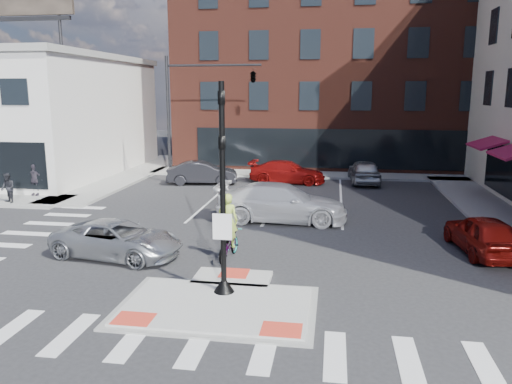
% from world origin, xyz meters
% --- Properties ---
extents(ground, '(120.00, 120.00, 0.00)m').
position_xyz_m(ground, '(0.00, 0.00, 0.00)').
color(ground, '#28282B').
rests_on(ground, ground).
extents(refuge_island, '(5.40, 4.65, 0.13)m').
position_xyz_m(refuge_island, '(0.00, -0.26, 0.05)').
color(refuge_island, gray).
rests_on(refuge_island, ground).
extents(sidewalk_nw, '(23.50, 20.50, 0.15)m').
position_xyz_m(sidewalk_nw, '(-16.76, 15.29, 0.08)').
color(sidewalk_nw, gray).
rests_on(sidewalk_nw, ground).
extents(sidewalk_e, '(3.00, 24.00, 0.15)m').
position_xyz_m(sidewalk_e, '(10.80, 10.00, 0.07)').
color(sidewalk_e, gray).
rests_on(sidewalk_e, ground).
extents(sidewalk_n, '(26.00, 3.00, 0.15)m').
position_xyz_m(sidewalk_n, '(3.00, 22.00, 0.07)').
color(sidewalk_n, gray).
rests_on(sidewalk_n, ground).
extents(building_n, '(24.40, 18.40, 15.50)m').
position_xyz_m(building_n, '(3.00, 31.99, 7.80)').
color(building_n, '#502219').
rests_on(building_n, ground).
extents(building_far_left, '(10.00, 12.00, 10.00)m').
position_xyz_m(building_far_left, '(-4.00, 52.00, 5.00)').
color(building_far_left, slate).
rests_on(building_far_left, ground).
extents(building_far_right, '(12.00, 12.00, 12.00)m').
position_xyz_m(building_far_right, '(9.00, 54.00, 6.00)').
color(building_far_right, brown).
rests_on(building_far_right, ground).
extents(signal_pole, '(0.60, 0.60, 5.98)m').
position_xyz_m(signal_pole, '(0.00, 0.40, 2.36)').
color(signal_pole, black).
rests_on(signal_pole, refuge_island).
extents(mast_arm_signal, '(6.10, 2.24, 8.00)m').
position_xyz_m(mast_arm_signal, '(-3.47, 18.00, 6.21)').
color(mast_arm_signal, black).
rests_on(mast_arm_signal, ground).
extents(silver_suv, '(4.99, 2.91, 1.31)m').
position_xyz_m(silver_suv, '(-4.50, 3.19, 0.65)').
color(silver_suv, '#AEB1B5').
rests_on(silver_suv, ground).
extents(red_sedan, '(2.22, 4.43, 1.45)m').
position_xyz_m(red_sedan, '(8.50, 5.62, 0.72)').
color(red_sedan, maroon).
rests_on(red_sedan, ground).
extents(white_pickup, '(5.95, 2.48, 1.72)m').
position_xyz_m(white_pickup, '(0.76, 9.10, 0.86)').
color(white_pickup, silver).
rests_on(white_pickup, ground).
extents(bg_car_dark, '(4.60, 2.23, 1.45)m').
position_xyz_m(bg_car_dark, '(-5.22, 17.55, 0.73)').
color(bg_car_dark, '#242429').
rests_on(bg_car_dark, ground).
extents(bg_car_silver, '(2.07, 4.60, 1.54)m').
position_xyz_m(bg_car_silver, '(5.00, 19.49, 0.77)').
color(bg_car_silver, '#AAADB1').
rests_on(bg_car_silver, ground).
extents(bg_car_red, '(5.01, 2.35, 1.41)m').
position_xyz_m(bg_car_red, '(0.10, 18.77, 0.71)').
color(bg_car_red, maroon).
rests_on(bg_car_red, ground).
extents(cyclist, '(0.88, 1.98, 2.37)m').
position_xyz_m(cyclist, '(-0.55, 3.57, 0.80)').
color(cyclist, '#3F3F44').
rests_on(cyclist, ground).
extents(pedestrian_a, '(0.95, 0.89, 1.56)m').
position_xyz_m(pedestrian_a, '(-13.53, 10.00, 0.93)').
color(pedestrian_a, black).
rests_on(pedestrian_a, sidewalk_nw).
extents(pedestrian_b, '(1.05, 0.47, 1.76)m').
position_xyz_m(pedestrian_b, '(-13.29, 12.00, 1.03)').
color(pedestrian_b, '#37313C').
rests_on(pedestrian_b, sidewalk_nw).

